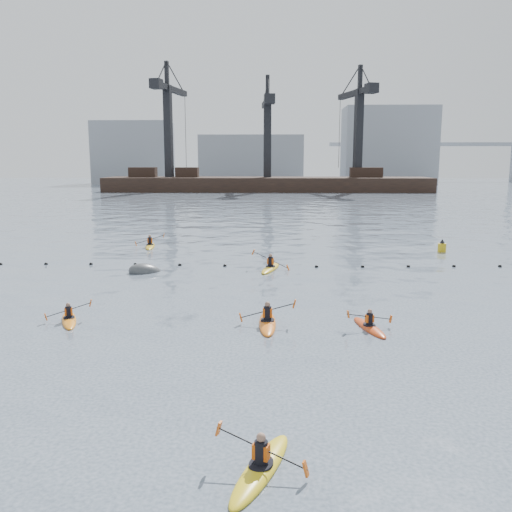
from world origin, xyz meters
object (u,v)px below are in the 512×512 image
Objects in this scene: kayaker_0 at (267,322)px; nav_buoy at (442,248)px; kayaker_2 at (69,319)px; mooring_buoy at (145,272)px; kayaker_3 at (270,268)px; kayaker_5 at (150,246)px; kayaker_4 at (369,326)px; kayaker_1 at (261,467)px.

nav_buoy is (13.09, 18.82, 0.23)m from kayaker_0.
kayaker_2 reaches higher than mooring_buoy.
mooring_buoy is at bearing 124.79° from kayaker_0.
kayaker_3 is 1.70× the size of mooring_buoy.
kayaker_2 is 20.37m from kayaker_5.
kayaker_0 is 4.25m from kayaker_4.
kayaker_3 is (0.14, 22.81, 0.01)m from kayaker_1.
kayaker_0 is 22.92m from nav_buoy.
kayaker_3 reaches higher than nav_buoy.
kayaker_1 is at bearing 53.94° from kayaker_4.
kayaker_5 is at bearing -70.68° from kayaker_4.
kayaker_5 is at bearing 114.07° from kayaker_0.
kayaker_4 is at bearing -57.29° from kayaker_3.
kayaker_0 reaches higher than kayaker_2.
mooring_buoy is (-11.94, 11.15, -0.09)m from kayaker_4.
kayaker_2 is 2.59× the size of nav_buoy.
nav_buoy reaches higher than mooring_buoy.
kayaker_5 reaches higher than nav_buoy.
kayaker_2 is at bearing -17.10° from kayaker_4.
kayaker_2 is at bearing -95.87° from kayaker_5.
kayaker_4 is 2.68× the size of nav_buoy.
kayaker_1 is at bearing -76.28° from kayaker_3.
kayaker_5 reaches higher than kayaker_4.
kayaker_1 is at bearing -113.78° from nav_buoy.
kayaker_1 is at bearing -74.52° from kayaker_2.
kayaker_3 is at bearing 109.55° from kayaker_1.
kayaker_3 reaches higher than kayaker_1.
kayaker_2 is at bearing -94.89° from mooring_buoy.
kayaker_1 is 23.03m from mooring_buoy.
kayaker_2 is 0.82× the size of kayaker_5.
kayaker_5 reaches higher than mooring_buoy.
kayaker_4 is at bearing -65.36° from kayaker_5.
kayaker_2 is 28.56m from nav_buoy.
kayaker_1 reaches higher than kayaker_4.
kayaker_2 is (-8.61, 0.24, -0.02)m from kayaker_0.
kayaker_1 is 0.92× the size of kayaker_5.
kayaker_3 is 12.93m from kayaker_4.
kayaker_0 is at bearing -73.67° from kayaker_5.
kayaker_0 is 1.18× the size of kayaker_4.
kayaker_5 is 10.07m from mooring_buoy.
kayaker_0 reaches higher than nav_buoy.
kayaker_0 is at bearing 109.66° from kayaker_1.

